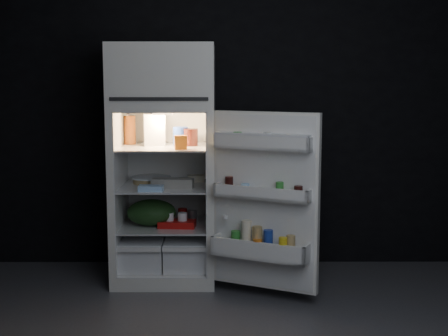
{
  "coord_description": "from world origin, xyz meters",
  "views": [
    {
      "loc": [
        0.0,
        -3.38,
        1.53
      ],
      "look_at": [
        0.02,
        1.0,
        0.9
      ],
      "focal_mm": 50.0,
      "sensor_mm": 36.0,
      "label": 1
    }
  ],
  "objects_px": {
    "refrigerator": "(165,155)",
    "egg_carton": "(173,183)",
    "fridge_door": "(264,203)",
    "milk_jug": "(154,130)",
    "yogurt_tray": "(177,224)"
  },
  "relations": [
    {
      "from": "egg_carton",
      "to": "yogurt_tray",
      "type": "relative_size",
      "value": 1.12
    },
    {
      "from": "egg_carton",
      "to": "fridge_door",
      "type": "bearing_deg",
      "value": -25.23
    },
    {
      "from": "refrigerator",
      "to": "egg_carton",
      "type": "height_order",
      "value": "refrigerator"
    },
    {
      "from": "refrigerator",
      "to": "fridge_door",
      "type": "relative_size",
      "value": 1.46
    },
    {
      "from": "egg_carton",
      "to": "yogurt_tray",
      "type": "bearing_deg",
      "value": 17.51
    },
    {
      "from": "refrigerator",
      "to": "egg_carton",
      "type": "distance_m",
      "value": 0.25
    },
    {
      "from": "fridge_door",
      "to": "milk_jug",
      "type": "bearing_deg",
      "value": 145.09
    },
    {
      "from": "milk_jug",
      "to": "yogurt_tray",
      "type": "bearing_deg",
      "value": -51.36
    },
    {
      "from": "refrigerator",
      "to": "milk_jug",
      "type": "relative_size",
      "value": 7.42
    },
    {
      "from": "refrigerator",
      "to": "milk_jug",
      "type": "height_order",
      "value": "refrigerator"
    },
    {
      "from": "refrigerator",
      "to": "fridge_door",
      "type": "height_order",
      "value": "refrigerator"
    },
    {
      "from": "refrigerator",
      "to": "fridge_door",
      "type": "xyz_separation_m",
      "value": [
        0.72,
        -0.54,
        -0.27
      ]
    },
    {
      "from": "refrigerator",
      "to": "milk_jug",
      "type": "bearing_deg",
      "value": 164.92
    },
    {
      "from": "refrigerator",
      "to": "fridge_door",
      "type": "bearing_deg",
      "value": -36.69
    },
    {
      "from": "fridge_door",
      "to": "yogurt_tray",
      "type": "relative_size",
      "value": 4.47
    }
  ]
}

